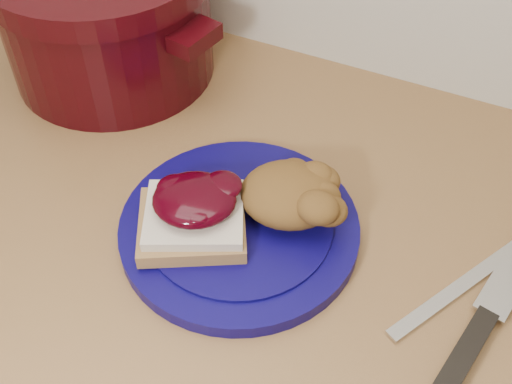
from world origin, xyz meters
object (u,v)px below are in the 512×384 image
at_px(dutch_oven, 107,15).
at_px(pepper_grinder, 99,25).
at_px(chef_knife, 481,326).
at_px(plate, 239,229).
at_px(butter_knife, 459,287).

bearing_deg(dutch_oven, pepper_grinder, 180.00).
relative_size(chef_knife, dutch_oven, 0.86).
height_order(dutch_oven, pepper_grinder, dutch_oven).
bearing_deg(plate, chef_knife, -2.33).
bearing_deg(chef_knife, pepper_grinder, 81.78).
xyz_separation_m(butter_knife, pepper_grinder, (-0.52, 0.16, 0.06)).
distance_m(chef_knife, butter_knife, 0.05).
bearing_deg(dutch_oven, butter_knife, -17.84).
relative_size(plate, chef_knife, 0.87).
xyz_separation_m(plate, pepper_grinder, (-0.30, 0.19, 0.06)).
bearing_deg(pepper_grinder, plate, -32.83).
distance_m(butter_knife, pepper_grinder, 0.55).
xyz_separation_m(plate, chef_knife, (0.25, -0.01, 0.00)).
xyz_separation_m(chef_knife, butter_knife, (-0.03, 0.04, -0.00)).
bearing_deg(dutch_oven, chef_knife, -20.62).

